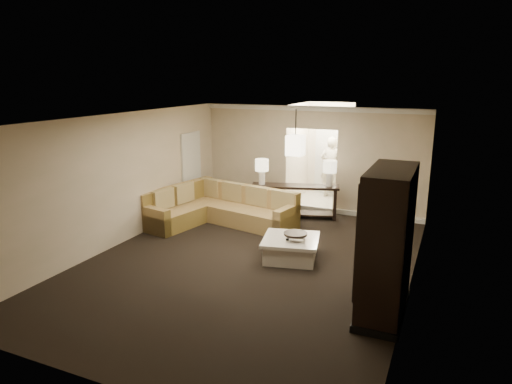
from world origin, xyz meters
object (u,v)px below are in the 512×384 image
at_px(console_table, 295,198).
at_px(drink_table, 295,241).
at_px(armoire, 386,246).
at_px(coffee_table, 291,248).
at_px(person, 331,164).
at_px(sectional_sofa, 218,209).

bearing_deg(console_table, drink_table, -87.78).
relative_size(armoire, drink_table, 3.92).
bearing_deg(coffee_table, console_table, 107.41).
distance_m(console_table, person, 2.50).
bearing_deg(person, console_table, 85.26).
bearing_deg(drink_table, console_table, 109.23).
height_order(armoire, drink_table, armoire).
height_order(armoire, person, armoire).
relative_size(sectional_sofa, person, 1.71).
height_order(sectional_sofa, coffee_table, sectional_sofa).
distance_m(armoire, drink_table, 2.45).
bearing_deg(sectional_sofa, coffee_table, -19.15).
bearing_deg(console_table, sectional_sofa, -159.24).
distance_m(coffee_table, armoire, 2.62).
xyz_separation_m(coffee_table, console_table, (-0.83, 2.65, 0.29)).
distance_m(armoire, person, 7.00).
distance_m(sectional_sofa, coffee_table, 2.80).
relative_size(sectional_sofa, armoire, 1.53).
bearing_deg(console_table, person, 65.92).
distance_m(coffee_table, person, 5.16).
bearing_deg(coffee_table, person, 95.96).
xyz_separation_m(armoire, drink_table, (-1.89, 1.40, -0.67)).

